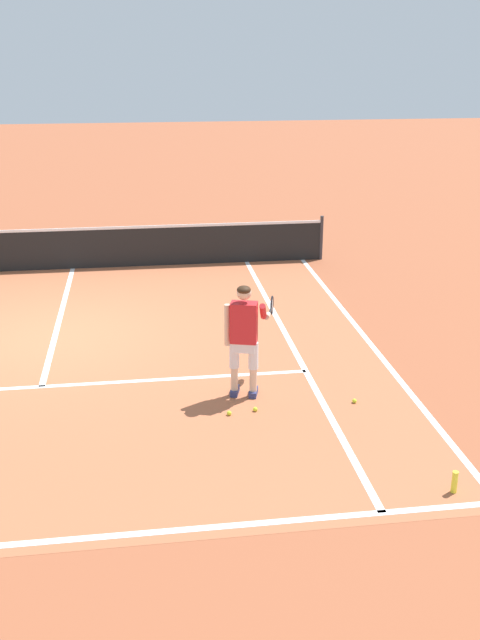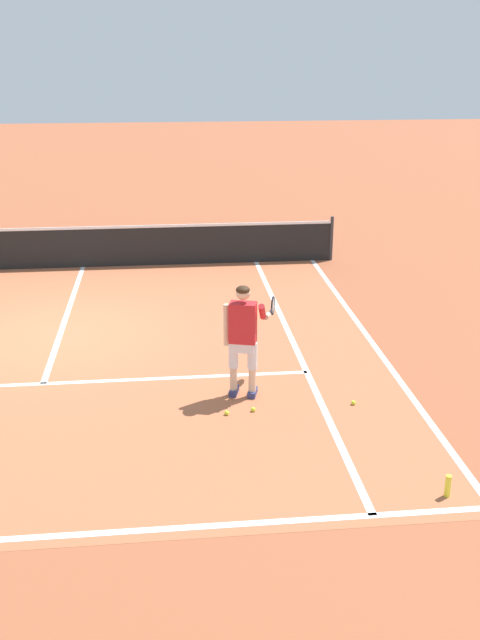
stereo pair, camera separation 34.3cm
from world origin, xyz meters
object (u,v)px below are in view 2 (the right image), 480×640
at_px(tennis_ball_by_baseline, 227,413).
at_px(tennis_ball_mid_court, 253,409).
at_px(tennis_player, 244,333).
at_px(tennis_ball_near_feet, 353,403).
at_px(water_bottle, 448,486).

distance_m(tennis_ball_by_baseline, tennis_ball_mid_court, 0.39).
bearing_deg(tennis_ball_by_baseline, tennis_player, 63.36).
bearing_deg(tennis_ball_near_feet, water_bottle, -78.18).
bearing_deg(tennis_ball_mid_court, water_bottle, -49.59).
bearing_deg(tennis_ball_near_feet, tennis_player, 162.37).
xyz_separation_m(tennis_ball_by_baseline, water_bottle, (2.35, -2.24, 0.10)).
distance_m(tennis_ball_near_feet, tennis_ball_by_baseline, 1.86).
relative_size(tennis_player, tennis_ball_near_feet, 25.95).
height_order(tennis_ball_near_feet, tennis_ball_by_baseline, same).
bearing_deg(water_bottle, tennis_player, 125.54).
xyz_separation_m(tennis_ball_near_feet, tennis_ball_mid_court, (-1.47, -0.06, 0.00)).
xyz_separation_m(tennis_player, tennis_ball_near_feet, (1.54, -0.49, -0.96)).
relative_size(tennis_ball_mid_court, water_bottle, 0.24).
bearing_deg(tennis_ball_near_feet, tennis_ball_by_baseline, -176.25).
relative_size(tennis_ball_by_baseline, tennis_ball_mid_court, 1.00).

